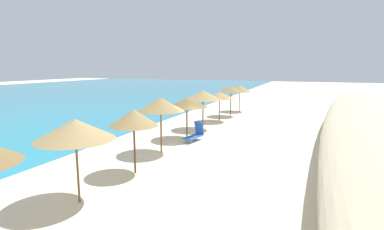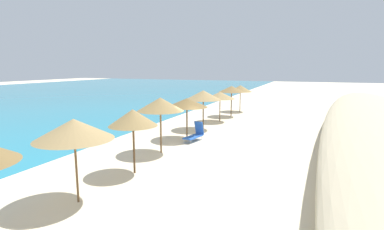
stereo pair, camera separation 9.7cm
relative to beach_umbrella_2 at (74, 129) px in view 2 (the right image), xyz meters
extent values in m
plane|color=beige|center=(7.53, -1.83, -2.47)|extent=(160.00, 160.00, 0.00)
cylinder|color=brown|center=(0.00, 0.00, -1.33)|extent=(0.07, 0.07, 2.29)
cone|color=tan|center=(0.00, 0.00, 0.00)|extent=(2.52, 2.52, 0.68)
cylinder|color=brown|center=(3.06, -0.22, -1.38)|extent=(0.09, 0.09, 2.18)
cone|color=#9E7F4C|center=(3.06, -0.22, -0.09)|extent=(2.04, 2.04, 0.69)
cylinder|color=brown|center=(6.19, 0.17, -1.29)|extent=(0.09, 0.09, 2.36)
cone|color=#9E7F4C|center=(6.19, 0.17, 0.08)|extent=(2.41, 2.41, 0.69)
cylinder|color=brown|center=(9.50, 0.11, -1.40)|extent=(0.09, 0.09, 2.15)
cone|color=olive|center=(9.50, 0.11, -0.20)|extent=(2.55, 2.55, 0.55)
cylinder|color=brown|center=(12.62, 0.17, -1.33)|extent=(0.09, 0.09, 2.27)
cone|color=tan|center=(12.62, 0.17, -0.01)|extent=(2.58, 2.58, 0.67)
cylinder|color=brown|center=(16.09, -0.03, -1.46)|extent=(0.08, 0.08, 2.01)
cone|color=tan|center=(16.09, -0.03, -0.32)|extent=(2.42, 2.42, 0.57)
cylinder|color=brown|center=(18.98, -0.23, -1.30)|extent=(0.09, 0.09, 2.34)
cone|color=olive|center=(18.98, -0.23, 0.00)|extent=(2.37, 2.37, 0.56)
cylinder|color=brown|center=(22.15, -0.30, -1.41)|extent=(0.08, 0.08, 2.13)
cone|color=#9E7F4C|center=(22.15, -0.30, -0.17)|extent=(2.30, 2.30, 0.65)
cube|color=blue|center=(9.00, -0.51, -2.19)|extent=(1.55, 0.84, 0.07)
cube|color=blue|center=(9.69, -0.63, -1.76)|extent=(0.37, 0.62, 0.84)
cylinder|color=silver|center=(8.44, -0.15, -2.35)|extent=(0.04, 0.04, 0.25)
cylinder|color=silver|center=(8.35, -0.63, -2.35)|extent=(0.04, 0.04, 0.25)
cylinder|color=silver|center=(9.66, -0.38, -2.35)|extent=(0.04, 0.04, 0.25)
cylinder|color=silver|center=(9.57, -0.86, -2.35)|extent=(0.04, 0.04, 0.25)
camera|label=1|loc=(-7.31, -6.95, 1.98)|focal=28.03mm
camera|label=2|loc=(-7.28, -7.04, 1.98)|focal=28.03mm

